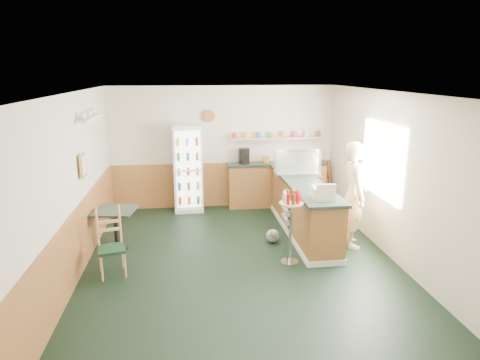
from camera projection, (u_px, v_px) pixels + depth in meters
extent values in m
plane|color=black|center=(239.00, 260.00, 6.99)|extent=(6.00, 6.00, 0.00)
cube|color=beige|center=(223.00, 147.00, 9.55)|extent=(5.00, 0.02, 2.70)
cube|color=beige|center=(72.00, 186.00, 6.35)|extent=(0.02, 6.00, 2.70)
cube|color=beige|center=(392.00, 176.00, 6.96)|extent=(0.02, 6.00, 2.70)
cube|color=white|center=(239.00, 92.00, 6.32)|extent=(5.00, 6.00, 0.02)
cube|color=#A06F33|center=(223.00, 184.00, 9.72)|extent=(4.98, 0.05, 1.00)
cube|color=#A06F33|center=(80.00, 239.00, 6.57)|extent=(0.05, 5.98, 1.00)
cube|color=white|center=(382.00, 160.00, 7.19)|extent=(0.06, 1.45, 1.25)
cube|color=gold|center=(83.00, 165.00, 6.79)|extent=(0.03, 0.32, 0.38)
cube|color=silver|center=(89.00, 118.00, 7.10)|extent=(0.18, 1.20, 0.03)
cylinder|color=#985726|center=(209.00, 116.00, 9.27)|extent=(0.26, 0.04, 0.26)
cube|color=#A06F33|center=(303.00, 209.00, 8.07)|extent=(0.60, 2.95, 0.95)
cube|color=silver|center=(302.00, 230.00, 8.18)|extent=(0.64, 2.97, 0.10)
cube|color=#26342B|center=(304.00, 183.00, 7.94)|extent=(0.68, 3.01, 0.05)
cube|color=#A06F33|center=(277.00, 186.00, 9.71)|extent=(2.20, 0.38, 0.95)
cube|color=#26342B|center=(277.00, 164.00, 9.58)|extent=(2.24, 0.42, 0.05)
cube|color=tan|center=(277.00, 138.00, 9.52)|extent=(2.10, 0.22, 0.04)
cube|color=black|center=(244.00, 156.00, 9.44)|extent=(0.22, 0.18, 0.34)
cylinder|color=#B2664C|center=(235.00, 135.00, 9.38)|extent=(0.10, 0.10, 0.12)
cylinder|color=#B2664C|center=(247.00, 135.00, 9.42)|extent=(0.10, 0.10, 0.12)
cylinder|color=#B2664C|center=(259.00, 135.00, 9.45)|extent=(0.10, 0.10, 0.12)
cylinder|color=#B2664C|center=(271.00, 135.00, 9.48)|extent=(0.10, 0.10, 0.12)
cylinder|color=#B2664C|center=(283.00, 134.00, 9.51)|extent=(0.10, 0.10, 0.12)
cylinder|color=#B2664C|center=(295.00, 134.00, 9.55)|extent=(0.10, 0.10, 0.12)
cylinder|color=#B2664C|center=(307.00, 134.00, 9.58)|extent=(0.10, 0.10, 0.12)
cylinder|color=#B2664C|center=(318.00, 134.00, 9.61)|extent=(0.10, 0.10, 0.12)
cube|color=silver|center=(188.00, 168.00, 9.33)|extent=(0.62, 0.44, 1.89)
cube|color=white|center=(188.00, 170.00, 9.11)|extent=(0.52, 0.02, 1.67)
cube|color=silver|center=(188.00, 171.00, 9.04)|extent=(0.56, 0.02, 1.73)
cube|color=silver|center=(297.00, 173.00, 8.47)|extent=(0.86, 0.45, 0.06)
cube|color=silver|center=(297.00, 161.00, 8.41)|extent=(0.85, 0.43, 0.43)
cube|color=beige|center=(323.00, 193.00, 6.86)|extent=(0.38, 0.39, 0.19)
imported|color=tan|center=(354.00, 195.00, 7.39)|extent=(0.51, 0.66, 1.86)
cylinder|color=silver|center=(290.00, 262.00, 6.93)|extent=(0.29, 0.29, 0.02)
cylinder|color=silver|center=(290.00, 233.00, 6.80)|extent=(0.04, 0.04, 0.99)
cylinder|color=tan|center=(291.00, 203.00, 6.68)|extent=(0.38, 0.38, 0.03)
cylinder|color=red|center=(299.00, 198.00, 6.65)|extent=(0.05, 0.05, 0.17)
cylinder|color=red|center=(297.00, 196.00, 6.72)|extent=(0.05, 0.05, 0.17)
cylinder|color=red|center=(292.00, 195.00, 6.76)|extent=(0.05, 0.05, 0.17)
cylinder|color=red|center=(287.00, 196.00, 6.75)|extent=(0.05, 0.05, 0.17)
cylinder|color=red|center=(284.00, 197.00, 6.70)|extent=(0.05, 0.05, 0.17)
cylinder|color=red|center=(285.00, 198.00, 6.62)|extent=(0.05, 0.05, 0.17)
cylinder|color=red|center=(288.00, 199.00, 6.56)|extent=(0.05, 0.05, 0.17)
cylinder|color=red|center=(293.00, 200.00, 6.54)|extent=(0.05, 0.05, 0.17)
cylinder|color=red|center=(298.00, 199.00, 6.58)|extent=(0.05, 0.05, 0.17)
cube|color=black|center=(287.00, 223.00, 7.98)|extent=(0.05, 0.42, 0.03)
cube|color=beige|center=(286.00, 220.00, 7.96)|extent=(0.09, 0.38, 0.14)
cube|color=black|center=(287.00, 214.00, 7.94)|extent=(0.05, 0.42, 0.03)
cube|color=beige|center=(286.00, 211.00, 7.92)|extent=(0.09, 0.38, 0.14)
cube|color=black|center=(287.00, 206.00, 7.89)|extent=(0.05, 0.42, 0.03)
cube|color=beige|center=(286.00, 202.00, 7.87)|extent=(0.09, 0.38, 0.14)
cylinder|color=black|center=(118.00, 248.00, 7.44)|extent=(0.37, 0.37, 0.04)
cylinder|color=black|center=(116.00, 230.00, 7.35)|extent=(0.07, 0.07, 0.66)
cube|color=#26342B|center=(115.00, 211.00, 7.27)|extent=(0.74, 0.74, 0.04)
cube|color=black|center=(111.00, 249.00, 6.41)|extent=(0.47, 0.47, 0.05)
cylinder|color=tan|center=(99.00, 268.00, 6.28)|extent=(0.03, 0.03, 0.41)
cylinder|color=tan|center=(122.00, 266.00, 6.32)|extent=(0.03, 0.03, 0.41)
cylinder|color=tan|center=(103.00, 258.00, 6.60)|extent=(0.03, 0.03, 0.41)
cylinder|color=tan|center=(125.00, 257.00, 6.64)|extent=(0.03, 0.03, 0.41)
cube|color=tan|center=(112.00, 225.00, 6.50)|extent=(0.35, 0.12, 0.63)
sphere|color=gray|center=(272.00, 236.00, 7.71)|extent=(0.24, 0.24, 0.24)
sphere|color=gray|center=(274.00, 233.00, 7.57)|extent=(0.14, 0.14, 0.14)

